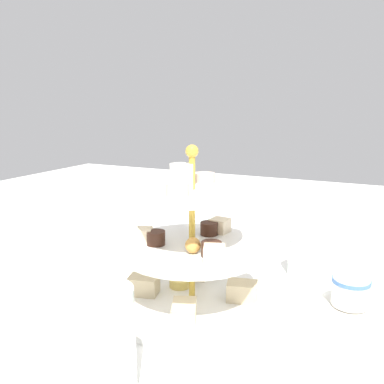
{
  "coord_description": "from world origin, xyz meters",
  "views": [
    {
      "loc": [
        -0.25,
        0.54,
        0.32
      ],
      "look_at": [
        0.0,
        0.0,
        0.18
      ],
      "focal_mm": 37.27,
      "sensor_mm": 36.0,
      "label": 1
    }
  ],
  "objects": [
    {
      "name": "butter_knife_left",
      "position": [
        0.28,
        0.06,
        0.0
      ],
      "size": [
        0.06,
        0.17,
        0.0
      ],
      "primitive_type": "cube",
      "rotation": [
        0.0,
        0.0,
        1.84
      ],
      "color": "silver",
      "rests_on": "ground_plane"
    },
    {
      "name": "teacup_with_saucer",
      "position": [
        -0.23,
        -0.09,
        0.02
      ],
      "size": [
        0.09,
        0.09,
        0.05
      ],
      "color": "white",
      "rests_on": "ground_plane"
    },
    {
      "name": "ground_plane",
      "position": [
        0.0,
        0.0,
        0.0
      ],
      "size": [
        2.4,
        2.4,
        0.0
      ],
      "primitive_type": "plane",
      "color": "white"
    },
    {
      "name": "water_glass_short_left",
      "position": [
        -0.15,
        -0.19,
        0.04
      ],
      "size": [
        0.06,
        0.06,
        0.07
      ],
      "primitive_type": "cylinder",
      "color": "silver",
      "rests_on": "ground_plane"
    },
    {
      "name": "water_glass_tall_right",
      "position": [
        -0.01,
        0.24,
        0.06
      ],
      "size": [
        0.07,
        0.07,
        0.13
      ],
      "primitive_type": "cylinder",
      "color": "silver",
      "rests_on": "ground_plane"
    },
    {
      "name": "tiered_serving_stand",
      "position": [
        0.0,
        0.0,
        0.08
      ],
      "size": [
        0.28,
        0.28,
        0.26
      ],
      "color": "white",
      "rests_on": "ground_plane"
    },
    {
      "name": "water_glass_mid_back",
      "position": [
        0.07,
        -0.2,
        0.04
      ],
      "size": [
        0.06,
        0.06,
        0.09
      ],
      "primitive_type": "cylinder",
      "color": "silver",
      "rests_on": "ground_plane"
    }
  ]
}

